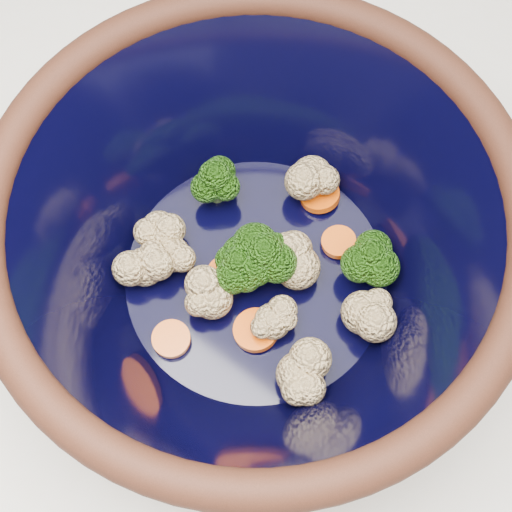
{
  "coord_description": "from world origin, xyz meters",
  "views": [
    {
      "loc": [
        0.02,
        -0.15,
        1.43
      ],
      "look_at": [
        -0.1,
        0.0,
        0.97
      ],
      "focal_mm": 50.0,
      "sensor_mm": 36.0,
      "label": 1
    }
  ],
  "objects": [
    {
      "name": "mixing_bowl",
      "position": [
        -0.1,
        0.0,
        0.99
      ],
      "size": [
        0.39,
        0.39,
        0.15
      ],
      "rotation": [
        0.0,
        0.0,
        0.16
      ],
      "color": "black",
      "rests_on": "counter"
    },
    {
      "name": "vegetable_pile",
      "position": [
        -0.1,
        0.01,
        0.96
      ],
      "size": [
        0.19,
        0.19,
        0.05
      ],
      "color": "#608442",
      "rests_on": "mixing_bowl"
    },
    {
      "name": "counter",
      "position": [
        0.0,
        0.0,
        0.45
      ],
      "size": [
        1.2,
        1.2,
        0.9
      ],
      "primitive_type": "cube",
      "color": "white",
      "rests_on": "ground"
    },
    {
      "name": "ground",
      "position": [
        0.0,
        0.0,
        0.0
      ],
      "size": [
        3.0,
        3.0,
        0.0
      ],
      "primitive_type": "plane",
      "color": "#9E7A54",
      "rests_on": "ground"
    }
  ]
}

